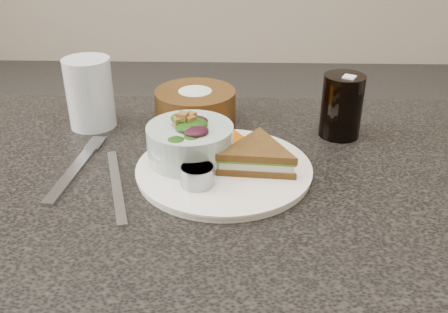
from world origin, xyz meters
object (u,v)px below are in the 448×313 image
Objects in this scene: sandwich at (257,157)px; cola_glass at (342,103)px; dinner_plate at (224,170)px; salad_bowl at (190,137)px; water_glass at (90,93)px; dressing_ramekin at (197,176)px; bread_basket at (195,101)px.

sandwich is 1.12× the size of cola_glass.
salad_bowl reaches higher than dinner_plate.
dressing_ramekin is at bearing -46.86° from water_glass.
salad_bowl is 0.90× the size of bread_basket.
cola_glass is (0.16, 0.15, 0.03)m from sandwich.
sandwich is 1.02× the size of salad_bowl.
water_glass is at bearing -173.59° from bread_basket.
sandwich is 0.11m from dressing_ramekin.
salad_bowl is (-0.06, 0.02, 0.05)m from dinner_plate.
dinner_plate is at bearing 56.07° from dressing_ramekin.
salad_bowl is 1.10× the size of cola_glass.
dinner_plate is at bearing -23.29° from salad_bowl.
sandwich is at bearing 31.33° from dressing_ramekin.
dinner_plate is 0.07m from dressing_ramekin.
dinner_plate is at bearing -72.95° from bread_basket.
cola_glass is (0.27, -0.05, 0.02)m from bread_basket.
water_glass is (-0.20, -0.02, 0.02)m from bread_basket.
bread_basket is 1.17× the size of water_glass.
bread_basket is at bearing 107.05° from dinner_plate.
water_glass is at bearing 133.14° from dressing_ramekin.
bread_basket is 0.20m from water_glass.
sandwich is 0.23m from bread_basket.
water_glass is (-0.46, 0.03, 0.00)m from cola_glass.
water_glass is (-0.20, 0.15, 0.01)m from salad_bowl.
bread_basket is (-0.11, 0.20, 0.01)m from sandwich.
sandwich reaches higher than dressing_ramekin.
water_glass reaches higher than sandwich.
cola_glass is 0.97× the size of water_glass.
sandwich is 0.11m from salad_bowl.
salad_bowl reaches higher than dressing_ramekin.
cola_glass is at bearing 39.67° from dressing_ramekin.
salad_bowl is 2.72× the size of dressing_ramekin.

